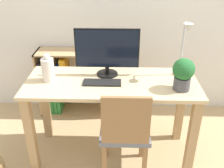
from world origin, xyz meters
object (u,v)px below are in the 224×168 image
object	(u,v)px
potted_plant	(183,73)
chair	(125,131)
keyboard	(102,83)
bookshelf	(67,82)
desk_lamp	(184,45)
monitor	(107,50)
vase	(48,69)

from	to	relation	value
potted_plant	chair	world-z (taller)	potted_plant
keyboard	bookshelf	bearing A→B (deg)	121.79
keyboard	bookshelf	size ratio (longest dim) A/B	0.32
desk_lamp	potted_plant	distance (m)	0.27
desk_lamp	chair	xyz separation A→B (m)	(-0.47, -0.37, -0.59)
monitor	potted_plant	size ratio (longest dim) A/B	2.10
desk_lamp	bookshelf	bearing A→B (deg)	151.64
monitor	desk_lamp	distance (m)	0.64
monitor	vase	distance (m)	0.52
monitor	keyboard	world-z (taller)	monitor
monitor	vase	size ratio (longest dim) A/B	2.23
potted_plant	keyboard	bearing A→B (deg)	172.65
desk_lamp	bookshelf	xyz separation A→B (m)	(-1.13, 0.61, -0.68)
desk_lamp	potted_plant	size ratio (longest dim) A/B	1.85
chair	bookshelf	bearing A→B (deg)	126.98
keyboard	potted_plant	bearing A→B (deg)	-7.35
vase	potted_plant	size ratio (longest dim) A/B	0.94
potted_plant	chair	xyz separation A→B (m)	(-0.44, -0.15, -0.44)
monitor	desk_lamp	world-z (taller)	desk_lamp
desk_lamp	bookshelf	world-z (taller)	desk_lamp
desk_lamp	vase	bearing A→B (deg)	-174.94
keyboard	potted_plant	xyz separation A→B (m)	(0.63, -0.08, 0.13)
potted_plant	bookshelf	distance (m)	1.47
potted_plant	chair	distance (m)	0.64
keyboard	chair	size ratio (longest dim) A/B	0.37
monitor	vase	xyz separation A→B (m)	(-0.48, -0.13, -0.12)
vase	bookshelf	world-z (taller)	vase
monitor	keyboard	bearing A→B (deg)	-101.26
monitor	potted_plant	distance (m)	0.65
keyboard	vase	bearing A→B (deg)	174.81
desk_lamp	monitor	bearing A→B (deg)	176.92
chair	desk_lamp	bearing A→B (deg)	41.23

